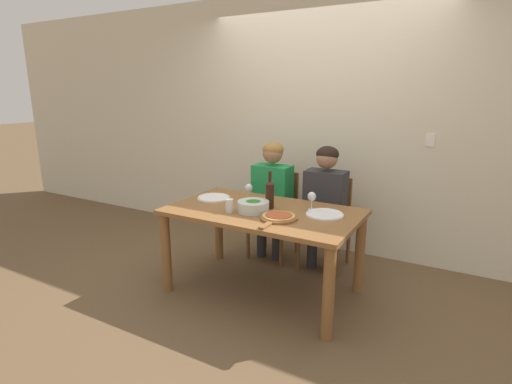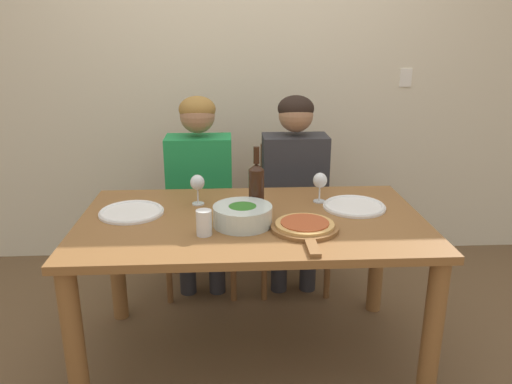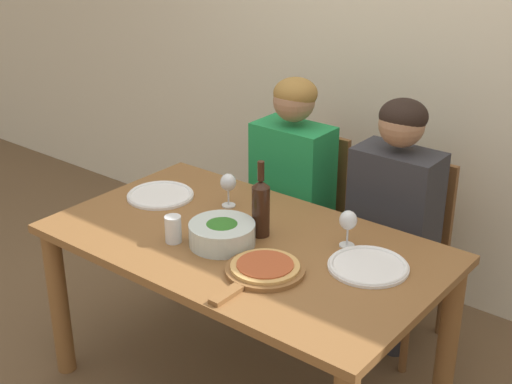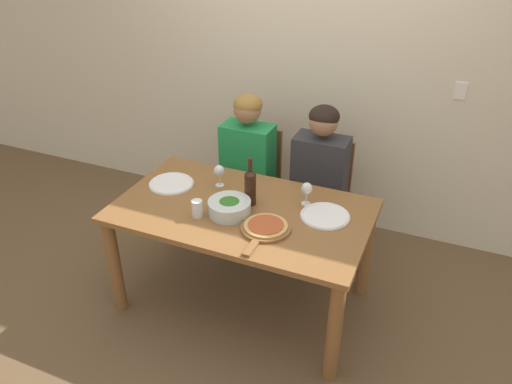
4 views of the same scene
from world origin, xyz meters
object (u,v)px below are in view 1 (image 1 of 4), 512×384
Objects in this scene: broccoli_bowl at (253,206)px; water_tumbler at (229,206)px; wine_bottle at (270,194)px; pizza_on_board at (278,217)px; wine_glass_right at (312,197)px; dinner_plate_left at (214,198)px; dinner_plate_right at (325,214)px; wine_glass_left at (249,189)px; chair_left at (276,211)px; person_woman at (272,190)px; chair_right at (327,219)px; person_man at (325,197)px.

water_tumbler is (-0.16, -0.10, 0.01)m from broccoli_bowl.
wine_bottle is 0.32m from pizza_on_board.
wine_glass_right reaches higher than broccoli_bowl.
broccoli_bowl is at bearing -18.23° from dinner_plate_left.
pizza_on_board is (-0.28, -0.27, 0.01)m from dinner_plate_right.
wine_glass_right reaches higher than dinner_plate_right.
wine_bottle is at bearing -24.93° from wine_glass_left.
water_tumbler is (0.35, -0.27, 0.05)m from dinner_plate_left.
wine_bottle is 1.06× the size of dinner_plate_left.
wine_glass_left is at bearing -88.13° from chair_left.
person_woman reaches higher than broccoli_bowl.
wine_glass_left is 1.38× the size of water_tumbler.
broccoli_bowl is at bearing 32.13° from water_tumbler.
broccoli_bowl is at bearing -160.77° from dinner_plate_right.
dinner_plate_right is 0.77m from wine_glass_left.
wine_glass_right is (0.60, 0.00, 0.00)m from wine_glass_left.
broccoli_bowl is at bearing -75.40° from chair_left.
broccoli_bowl is at bearing -110.60° from chair_right.
broccoli_bowl is 0.19m from water_tumbler.
chair_right is at bearing 95.63° from wine_glass_right.
dinner_plate_left is at bearing -178.90° from dinner_plate_right.
wine_bottle is 0.60m from dinner_plate_left.
dinner_plate_right is (0.21, -0.70, 0.28)m from chair_right.
wine_glass_right is (0.13, 0.37, 0.09)m from pizza_on_board.
wine_bottle is 2.10× the size of wine_glass_left.
chair_left is 0.94m from wine_glass_right.
dinner_plate_right is at bearing -32.75° from wine_glass_right.
water_tumbler is (-0.50, -0.99, 0.32)m from chair_right.
pizza_on_board is at bearing -62.76° from chair_left.
person_man is at bearing 96.88° from wine_glass_right.
dinner_plate_left is 1.06m from dinner_plate_right.
chair_right is at bearing 40.16° from dinner_plate_left.
dinner_plate_left is at bearing 142.18° from water_tumbler.
dinner_plate_left is at bearing -172.53° from wine_glass_right.
pizza_on_board is at bearing -16.23° from broccoli_bowl.
pizza_on_board is 0.61m from wine_glass_left.
person_woman is 4.01× the size of dinner_plate_left.
wine_bottle is (0.30, -0.73, 0.39)m from chair_left.
person_man is at bearing 35.57° from dinner_plate_left.
person_man reaches higher than dinner_plate_left.
chair_left is at bearing 180.00° from chair_right.
chair_right is at bearing 69.40° from broccoli_bowl.
dinner_plate_right is at bearing -70.12° from person_man.
broccoli_bowl is at bearing -114.04° from wine_bottle.
wine_bottle reaches higher than water_tumbler.
broccoli_bowl is 0.60× the size of pizza_on_board.
chair_right is at bearing 47.76° from wine_glass_left.
water_tumbler is at bearing -86.14° from chair_left.
water_tumbler is at bearing -147.87° from broccoli_bowl.
dinner_plate_right is at bearing -7.25° from wine_glass_left.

